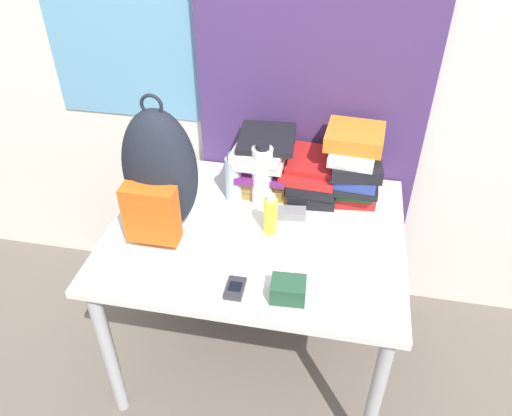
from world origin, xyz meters
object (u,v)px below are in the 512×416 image
sunscreen_bottle (270,215)px  camera_pouch (288,290)px  book_stack_right (354,164)px  water_bottle (234,178)px  backpack (160,175)px  sunglasses_case (286,213)px  book_stack_left (264,161)px  sports_bottle (262,175)px  book_stack_center (313,175)px  cell_phone (235,288)px

sunscreen_bottle → camera_pouch: bearing=-70.5°
book_stack_right → water_bottle: book_stack_right is taller
book_stack_right → sunscreen_bottle: 0.41m
backpack → camera_pouch: 0.60m
sunscreen_bottle → sunglasses_case: size_ratio=1.07×
book_stack_left → sunscreen_bottle: size_ratio=1.75×
backpack → sunscreen_bottle: backpack is taller
backpack → water_bottle: 0.33m
sunglasses_case → sunscreen_bottle: bearing=-115.7°
water_bottle → sports_bottle: bearing=-3.3°
sports_bottle → camera_pouch: bearing=-70.4°
book_stack_center → cell_phone: book_stack_center is taller
sunglasses_case → water_bottle: bearing=159.9°
book_stack_left → sunscreen_bottle: book_stack_left is taller
book_stack_center → book_stack_left: bearing=-179.6°
sports_bottle → sunscreen_bottle: (0.06, -0.17, -0.05)m
book_stack_left → sports_bottle: (0.01, -0.11, 0.00)m
book_stack_center → cell_phone: bearing=-107.1°
sports_bottle → sunglasses_case: (0.11, -0.08, -0.11)m
sunscreen_bottle → sunglasses_case: (0.05, 0.10, -0.06)m
sports_bottle → cell_phone: sports_bottle is taller
sunscreen_bottle → camera_pouch: size_ratio=1.42×
cell_phone → camera_pouch: size_ratio=0.84×
sports_bottle → water_bottle: bearing=176.7°
water_bottle → book_stack_left: bearing=44.2°
backpack → book_stack_center: size_ratio=1.87×
backpack → book_stack_center: (0.52, 0.33, -0.15)m
backpack → camera_pouch: bearing=-28.4°
book_stack_center → cell_phone: (-0.19, -0.60, -0.07)m
book_stack_right → book_stack_left: bearing=-179.4°
book_stack_left → camera_pouch: size_ratio=2.49×
book_stack_center → water_bottle: bearing=-161.2°
camera_pouch → cell_phone: bearing=-179.1°
book_stack_left → sunglasses_case: book_stack_left is taller
water_bottle → sunscreen_bottle: (0.18, -0.18, -0.02)m
backpack → book_stack_left: size_ratio=1.83×
sports_bottle → camera_pouch: (0.17, -0.49, -0.10)m
book_stack_right → water_bottle: size_ratio=1.43×
sunglasses_case → sports_bottle: bearing=145.3°
backpack → sunscreen_bottle: 0.42m
book_stack_right → water_bottle: 0.48m
camera_pouch → sunglasses_case: bearing=98.9°
sunglasses_case → book_stack_right: bearing=38.5°
sunglasses_case → cell_phone: bearing=-104.5°
sunglasses_case → book_stack_left: bearing=123.1°
water_bottle → backpack: bearing=-133.6°
book_stack_center → book_stack_right: size_ratio=0.95×
book_stack_right → sunscreen_bottle: (-0.28, -0.29, -0.08)m
sunscreen_bottle → camera_pouch: (0.11, -0.32, -0.04)m
book_stack_center → sunscreen_bottle: bearing=-113.7°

